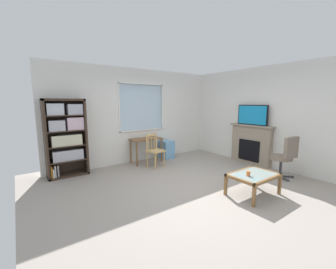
# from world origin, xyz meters

# --- Properties ---
(ground) EXTENTS (6.15, 5.98, 0.02)m
(ground) POSITION_xyz_m (0.00, 0.00, -0.01)
(ground) COLOR #9E9389
(wall_back_with_window) EXTENTS (5.15, 0.15, 2.72)m
(wall_back_with_window) POSITION_xyz_m (-0.02, 2.49, 1.33)
(wall_back_with_window) COLOR silver
(wall_back_with_window) RESTS_ON ground
(wall_right) EXTENTS (0.12, 5.18, 2.72)m
(wall_right) POSITION_xyz_m (2.63, 0.00, 1.36)
(wall_right) COLOR silver
(wall_right) RESTS_ON ground
(bookshelf) EXTENTS (0.90, 0.38, 1.84)m
(bookshelf) POSITION_xyz_m (-2.01, 2.25, 0.99)
(bookshelf) COLOR #38281E
(bookshelf) RESTS_ON ground
(desk_under_window) EXTENTS (0.92, 0.48, 0.72)m
(desk_under_window) POSITION_xyz_m (0.10, 2.14, 0.60)
(desk_under_window) COLOR brown
(desk_under_window) RESTS_ON ground
(wooden_chair) EXTENTS (0.49, 0.47, 0.90)m
(wooden_chair) POSITION_xyz_m (0.07, 1.62, 0.46)
(wooden_chair) COLOR tan
(wooden_chair) RESTS_ON ground
(plastic_drawer_unit) EXTENTS (0.35, 0.40, 0.56)m
(plastic_drawer_unit) POSITION_xyz_m (0.88, 2.19, 0.28)
(plastic_drawer_unit) COLOR #72ADDB
(plastic_drawer_unit) RESTS_ON ground
(fireplace) EXTENTS (0.26, 1.28, 1.12)m
(fireplace) POSITION_xyz_m (2.48, 0.27, 0.57)
(fireplace) COLOR gray
(fireplace) RESTS_ON ground
(tv) EXTENTS (0.06, 0.90, 0.56)m
(tv) POSITION_xyz_m (2.46, 0.27, 1.40)
(tv) COLOR black
(tv) RESTS_ON fireplace
(office_chair) EXTENTS (0.58, 0.59, 1.00)m
(office_chair) POSITION_xyz_m (2.01, -0.90, 0.55)
(office_chair) COLOR #7A6B5B
(office_chair) RESTS_ON ground
(coffee_table) EXTENTS (0.91, 0.64, 0.41)m
(coffee_table) POSITION_xyz_m (0.64, -0.99, 0.35)
(coffee_table) COLOR #8C9E99
(coffee_table) RESTS_ON ground
(sippy_cup) EXTENTS (0.07, 0.07, 0.09)m
(sippy_cup) POSITION_xyz_m (0.47, -0.99, 0.46)
(sippy_cup) COLOR orange
(sippy_cup) RESTS_ON coffee_table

